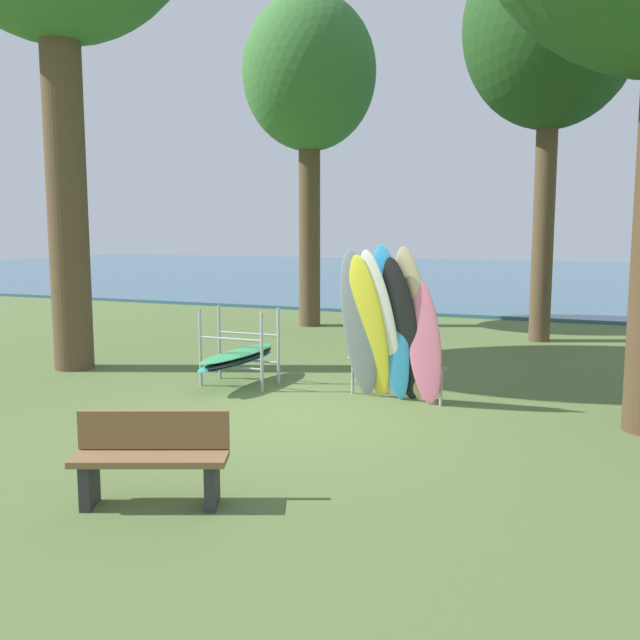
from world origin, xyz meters
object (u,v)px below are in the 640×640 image
tree_far_left_back (551,30)px  tree_mid_behind (309,78)px  park_bench (151,456)px  board_storage_rack (239,356)px  leaning_board_pile (390,329)px

tree_far_left_back → tree_mid_behind: bearing=176.4°
park_bench → board_storage_rack: bearing=109.4°
tree_mid_behind → park_bench: bearing=-74.0°
tree_far_left_back → park_bench: (-2.47, -11.25, -6.30)m
board_storage_rack → park_bench: size_ratio=1.46×
leaning_board_pile → board_storage_rack: (-2.62, 0.28, -0.62)m
tree_far_left_back → park_bench: tree_far_left_back is taller
tree_mid_behind → tree_far_left_back: (5.79, -0.36, 0.48)m
tree_far_left_back → board_storage_rack: size_ratio=4.24×
tree_far_left_back → park_bench: size_ratio=6.20×
tree_mid_behind → board_storage_rack: 9.18m
tree_far_left_back → board_storage_rack: (-4.13, -6.55, -6.29)m
tree_mid_behind → park_bench: size_ratio=5.75×
tree_far_left_back → leaning_board_pile: (-1.51, -6.83, -5.67)m
tree_mid_behind → tree_far_left_back: bearing=-3.6°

